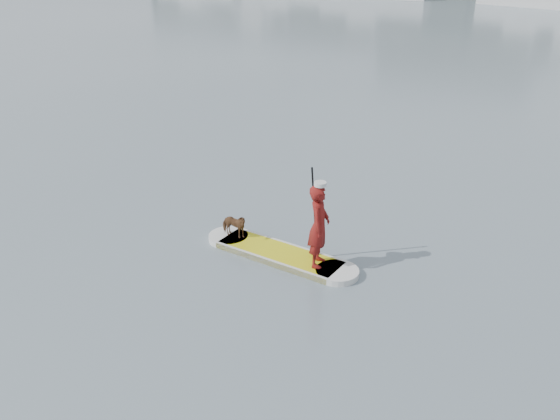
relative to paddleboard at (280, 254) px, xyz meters
The scene contains 6 objects.
ground 4.84m from the paddleboard, 131.17° to the right, with size 140.00×140.00×0.00m, color slate.
paddleboard is the anchor object (origin of this frame).
paddler 1.19m from the paddleboard, ahead, with size 0.57×0.37×1.57m, color maroon.
white_cap 1.86m from the paddleboard, ahead, with size 0.22×0.22×0.07m, color silver.
dog 1.15m from the paddleboard, behind, with size 0.27×0.60×0.51m, color #552F1D.
paddle 0.98m from the paddleboard, 21.96° to the left, with size 0.10×0.30×2.00m.
Camera 1 is at (8.91, -5.10, 5.94)m, focal length 40.00 mm.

